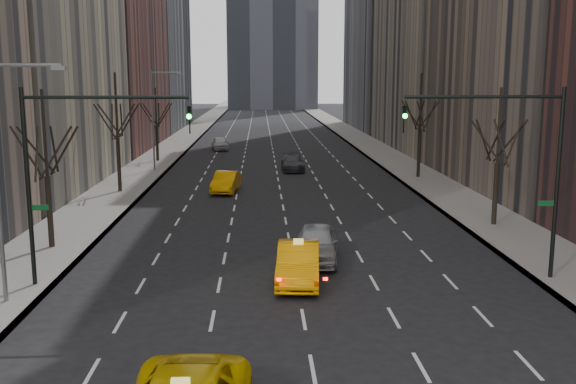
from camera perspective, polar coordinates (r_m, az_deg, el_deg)
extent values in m
cube|color=slate|center=(84.81, -9.80, 4.28)|extent=(4.50, 320.00, 0.15)
cube|color=slate|center=(85.24, 6.82, 4.39)|extent=(4.50, 320.00, 0.15)
cylinder|color=black|center=(34.03, -20.42, -1.65)|extent=(0.28, 0.28, 3.57)
cylinder|color=black|center=(33.50, -20.83, 4.91)|extent=(0.16, 0.16, 4.25)
cylinder|color=black|center=(34.34, -20.06, 3.57)|extent=(0.42, 1.80, 2.52)
cylinder|color=black|center=(33.62, -19.27, 3.49)|extent=(1.74, 0.72, 2.52)
cylinder|color=black|center=(32.86, -19.94, 3.30)|extent=(1.46, 1.25, 2.52)
cylinder|color=black|center=(32.83, -21.44, 3.21)|extent=(0.42, 1.80, 2.52)
cylinder|color=black|center=(33.57, -22.20, 3.29)|extent=(1.74, 0.72, 2.52)
cylinder|color=black|center=(34.31, -21.50, 3.47)|extent=(1.46, 1.25, 2.52)
cylinder|color=black|center=(49.25, -14.80, 2.37)|extent=(0.28, 0.28, 3.99)
cylinder|color=black|center=(48.88, -15.03, 7.45)|extent=(0.16, 0.16, 4.75)
cylinder|color=black|center=(49.74, -14.59, 6.19)|extent=(0.42, 1.80, 2.52)
cylinder|color=black|center=(49.06, -13.97, 6.17)|extent=(1.74, 0.72, 2.52)
cylinder|color=black|center=(48.26, -14.34, 6.09)|extent=(1.46, 1.25, 2.52)
cylinder|color=black|center=(48.15, -15.36, 6.04)|extent=(0.42, 1.80, 2.52)
cylinder|color=black|center=(48.84, -15.97, 6.06)|extent=(1.74, 0.72, 2.52)
cylinder|color=black|center=(49.63, -15.58, 6.14)|extent=(1.46, 1.25, 2.52)
cylinder|color=black|center=(66.87, -11.55, 4.20)|extent=(0.28, 0.28, 3.36)
cylinder|color=black|center=(66.60, -11.66, 7.35)|extent=(0.16, 0.16, 4.00)
cylinder|color=black|center=(67.45, -11.40, 6.73)|extent=(0.42, 1.80, 2.52)
cylinder|color=black|center=(66.81, -10.91, 6.72)|extent=(1.74, 0.72, 2.52)
cylinder|color=black|center=(65.99, -11.15, 6.67)|extent=(1.46, 1.25, 2.52)
cylinder|color=black|center=(65.83, -11.88, 6.64)|extent=(0.42, 1.80, 2.52)
cylinder|color=black|center=(66.48, -12.37, 6.65)|extent=(1.74, 0.72, 2.52)
cylinder|color=black|center=(67.29, -12.12, 6.70)|extent=(1.46, 1.25, 2.52)
cylinder|color=black|center=(38.73, 17.94, -0.14)|extent=(0.28, 0.28, 3.57)
cylinder|color=black|center=(38.26, 18.26, 5.63)|extent=(0.16, 0.16, 4.25)
cylinder|color=black|center=(39.18, 17.96, 4.43)|extent=(0.42, 1.80, 2.52)
cylinder|color=black|center=(38.90, 19.16, 4.32)|extent=(1.74, 0.72, 2.52)
cylinder|color=black|center=(38.06, 19.41, 4.19)|extent=(1.46, 1.25, 2.52)
cylinder|color=black|center=(37.49, 18.43, 4.17)|extent=(0.42, 1.80, 2.52)
cylinder|color=black|center=(37.78, 17.19, 4.27)|extent=(1.74, 0.72, 2.52)
cylinder|color=black|center=(38.63, 16.99, 4.40)|extent=(1.46, 1.25, 2.52)
cylinder|color=black|center=(55.74, 11.56, 3.37)|extent=(0.28, 0.28, 3.99)
cylinder|color=black|center=(55.41, 11.72, 7.86)|extent=(0.16, 0.16, 4.75)
cylinder|color=black|center=(56.32, 11.61, 6.73)|extent=(0.42, 1.80, 2.52)
cylinder|color=black|center=(55.95, 12.41, 6.68)|extent=(1.74, 0.72, 2.52)
cylinder|color=black|center=(55.09, 12.48, 6.63)|extent=(1.46, 1.25, 2.52)
cylinder|color=black|center=(54.60, 11.74, 6.63)|extent=(0.42, 1.80, 2.52)
cylinder|color=black|center=(54.98, 10.93, 6.68)|extent=(1.74, 0.72, 2.52)
cylinder|color=black|center=(55.84, 10.88, 6.73)|extent=(1.46, 1.25, 2.52)
cylinder|color=black|center=(27.68, -22.09, 0.32)|extent=(0.18, 0.18, 8.00)
cylinder|color=black|center=(26.41, -15.90, 8.10)|extent=(6.50, 0.14, 0.14)
imported|color=black|center=(25.90, -8.75, 6.34)|extent=(0.18, 0.22, 1.10)
sphere|color=#0CFF33|center=(25.72, -8.80, 6.65)|extent=(0.20, 0.20, 0.20)
cube|color=#0C5926|center=(27.68, -21.20, -1.30)|extent=(0.70, 0.04, 0.22)
cylinder|color=black|center=(28.82, 22.80, 0.64)|extent=(0.18, 0.18, 8.00)
cylinder|color=black|center=(27.26, 17.07, 8.10)|extent=(6.50, 0.14, 0.14)
imported|color=black|center=(26.40, 10.27, 6.37)|extent=(0.18, 0.22, 1.10)
sphere|color=#0CFF33|center=(26.21, 10.36, 6.67)|extent=(0.20, 0.20, 0.20)
cube|color=#0C5926|center=(28.79, 21.97, -0.94)|extent=(0.70, 0.04, 0.22)
cylinder|color=slate|center=(25.15, -22.39, 10.39)|extent=(2.60, 0.14, 0.14)
cube|color=slate|center=(24.77, -19.72, 10.34)|extent=(0.50, 0.22, 0.15)
cylinder|color=slate|center=(59.62, -11.93, 6.21)|extent=(0.16, 0.16, 9.00)
cylinder|color=slate|center=(59.30, -10.82, 10.38)|extent=(2.60, 0.14, 0.14)
cube|color=slate|center=(59.14, -9.65, 10.32)|extent=(0.50, 0.22, 0.15)
imported|color=#FFA105|center=(27.16, 0.92, -6.32)|extent=(2.14, 5.10, 1.64)
imported|color=#929599|center=(30.29, 2.55, -4.56)|extent=(2.52, 5.09, 1.67)
imported|color=#FAA405|center=(48.47, -5.53, 0.89)|extent=(2.19, 4.82, 1.53)
imported|color=#333439|center=(59.56, 0.42, 2.64)|extent=(2.09, 5.09, 1.47)
imported|color=silver|center=(77.04, -6.07, 4.31)|extent=(2.42, 4.72, 1.54)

